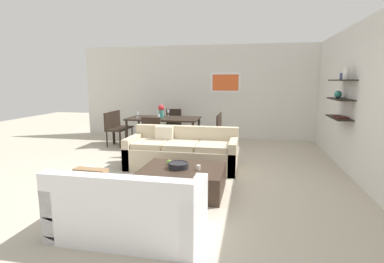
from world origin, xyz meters
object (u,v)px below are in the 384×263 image
at_px(dining_table, 164,120).
at_px(centerpiece_vase, 161,110).
at_px(loveseat_white, 129,209).
at_px(dining_chair_left_far, 120,124).
at_px(dining_chair_right_far, 215,127).
at_px(wine_glass_head, 168,111).
at_px(candle_jar, 198,168).
at_px(dining_chair_right_near, 213,130).
at_px(apple_on_coffee_table, 169,162).
at_px(wine_glass_left_near, 137,113).
at_px(dining_chair_left_near, 113,127).
at_px(sofa_beige, 182,153).
at_px(coffee_table, 183,180).
at_px(decorative_bowl, 178,165).
at_px(wine_glass_foot, 159,116).
at_px(dining_chair_foot, 153,133).
at_px(dining_chair_head, 173,122).

relative_size(dining_table, centerpiece_vase, 5.40).
height_order(loveseat_white, dining_chair_left_far, dining_chair_left_far).
height_order(dining_chair_right_far, dining_chair_left_far, same).
relative_size(dining_chair_right_far, wine_glass_head, 5.02).
xyz_separation_m(candle_jar, dining_chair_right_near, (-0.14, 2.85, 0.09)).
distance_m(dining_chair_right_far, dining_chair_right_near, 0.43).
relative_size(apple_on_coffee_table, wine_glass_left_near, 0.50).
height_order(dining_chair_left_near, wine_glass_left_near, wine_glass_left_near).
xyz_separation_m(loveseat_white, candle_jar, (0.55, 1.30, 0.12)).
bearing_deg(dining_table, dining_chair_right_far, 9.28).
xyz_separation_m(loveseat_white, apple_on_coffee_table, (0.04, 1.49, 0.13)).
height_order(candle_jar, dining_chair_right_far, dining_chair_right_far).
relative_size(loveseat_white, wine_glass_left_near, 10.43).
height_order(sofa_beige, dining_table, sofa_beige).
distance_m(coffee_table, wine_glass_left_near, 3.52).
height_order(decorative_bowl, wine_glass_foot, wine_glass_foot).
bearing_deg(coffee_table, dining_chair_right_far, 88.05).
distance_m(sofa_beige, dining_chair_foot, 1.27).
relative_size(dining_chair_left_near, dining_chair_head, 1.00).
distance_m(apple_on_coffee_table, dining_chair_right_near, 2.68).
xyz_separation_m(dining_chair_head, wine_glass_left_near, (-0.67, -1.00, 0.35)).
height_order(sofa_beige, apple_on_coffee_table, sofa_beige).
relative_size(dining_chair_right_far, centerpiece_vase, 2.62).
relative_size(dining_chair_right_near, dining_chair_left_far, 1.00).
relative_size(coffee_table, wine_glass_head, 7.07).
bearing_deg(sofa_beige, dining_chair_right_near, 74.90).
xyz_separation_m(sofa_beige, wine_glass_foot, (-0.90, 1.34, 0.56)).
distance_m(apple_on_coffee_table, wine_glass_head, 3.45).
distance_m(coffee_table, dining_chair_foot, 2.47).
height_order(dining_chair_right_near, dining_chair_head, same).
bearing_deg(dining_table, decorative_bowl, -69.44).
height_order(apple_on_coffee_table, dining_chair_left_near, dining_chair_left_near).
height_order(dining_chair_left_near, centerpiece_vase, centerpiece_vase).
bearing_deg(wine_glass_foot, apple_on_coffee_table, -68.95).
bearing_deg(dining_chair_right_far, centerpiece_vase, -171.29).
bearing_deg(dining_chair_left_far, dining_table, -9.28).
bearing_deg(decorative_bowl, wine_glass_foot, 113.49).
bearing_deg(dining_chair_head, apple_on_coffee_table, -75.87).
height_order(candle_jar, centerpiece_vase, centerpiece_vase).
height_order(dining_chair_right_near, wine_glass_head, wine_glass_head).
bearing_deg(dining_chair_left_far, dining_chair_head, 27.02).
relative_size(dining_chair_right_near, centerpiece_vase, 2.62).
height_order(dining_chair_right_far, wine_glass_foot, wine_glass_foot).
bearing_deg(apple_on_coffee_table, dining_table, 108.22).
xyz_separation_m(coffee_table, dining_chair_foot, (-1.20, 2.14, 0.31)).
bearing_deg(apple_on_coffee_table, coffee_table, -29.78).
distance_m(sofa_beige, dining_chair_right_near, 1.61).
bearing_deg(dining_chair_foot, dining_chair_right_near, 27.02).
bearing_deg(sofa_beige, dining_chair_head, 108.79).
distance_m(wine_glass_left_near, centerpiece_vase, 0.63).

